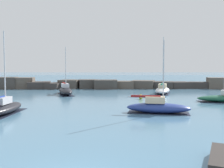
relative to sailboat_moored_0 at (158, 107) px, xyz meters
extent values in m
cube|color=teal|center=(-6.43, 91.10, -0.58)|extent=(400.00, 116.00, 0.01)
cube|color=#423D38|center=(-28.06, 30.65, 0.67)|extent=(6.05, 6.23, 2.52)
cube|color=brown|center=(-24.05, 30.77, 0.64)|extent=(5.04, 4.09, 2.44)
cube|color=#383330|center=(-20.46, 30.99, 0.16)|extent=(5.67, 6.28, 1.49)
cube|color=#383330|center=(-16.89, 30.72, 0.05)|extent=(3.97, 5.89, 1.27)
cube|color=#4C443D|center=(-13.77, 31.88, 0.36)|extent=(5.13, 5.24, 1.89)
cube|color=#423D38|center=(-9.73, 31.77, 0.38)|extent=(4.56, 4.92, 1.94)
cube|color=#423D38|center=(-5.74, 30.36, 0.38)|extent=(5.03, 4.73, 1.94)
cube|color=brown|center=(-1.46, 31.20, 0.23)|extent=(4.34, 4.42, 1.63)
cube|color=#4C443D|center=(2.62, 31.40, 0.28)|extent=(5.87, 5.94, 1.73)
cube|color=#383330|center=(6.95, 31.61, 0.16)|extent=(5.91, 6.23, 1.49)
cube|color=#383330|center=(10.87, 31.85, 0.13)|extent=(5.32, 5.37, 1.42)
cube|color=#383330|center=(15.28, 31.29, 0.13)|extent=(4.83, 4.02, 1.44)
cube|color=brown|center=(19.27, 30.35, 0.63)|extent=(5.34, 4.50, 2.43)
ellipsoid|color=navy|center=(0.04, -0.01, -0.09)|extent=(6.58, 3.43, 0.98)
cube|color=black|center=(0.04, -0.01, -0.57)|extent=(6.27, 3.32, 0.03)
cube|color=beige|center=(-0.27, 0.05, 0.72)|extent=(2.08, 1.58, 0.64)
cylinder|color=silver|center=(0.50, -0.10, 3.48)|extent=(0.12, 0.12, 6.16)
cylinder|color=#BCBCC1|center=(-1.19, 0.24, 0.95)|extent=(3.40, 0.78, 0.10)
cube|color=maroon|center=(-1.19, 0.24, 1.05)|extent=(2.91, 0.77, 0.20)
ellipsoid|color=black|center=(-12.33, 17.73, 0.01)|extent=(4.26, 7.87, 1.19)
cube|color=black|center=(-12.33, 17.73, -0.57)|extent=(4.11, 7.49, 0.03)
cube|color=silver|center=(-12.45, 18.09, 0.93)|extent=(1.75, 2.51, 0.64)
cylinder|color=silver|center=(-12.15, 17.18, 4.02)|extent=(0.12, 0.12, 6.83)
cylinder|color=#BCBCC1|center=(-12.80, 19.18, 1.16)|extent=(1.40, 4.02, 0.10)
cube|color=maroon|center=(-12.80, 19.18, 1.26)|extent=(1.30, 3.45, 0.20)
ellipsoid|color=black|center=(-15.13, -0.39, -0.08)|extent=(2.58, 6.83, 1.01)
cube|color=black|center=(-15.13, -0.39, -0.57)|extent=(2.52, 6.50, 0.03)
cube|color=#B2B2B7|center=(-15.14, -0.73, 0.75)|extent=(1.34, 2.08, 0.64)
cylinder|color=silver|center=(-15.10, 0.12, 3.95)|extent=(0.12, 0.12, 7.05)
ellipsoid|color=white|center=(4.55, 19.48, -0.03)|extent=(4.42, 8.04, 1.11)
cube|color=black|center=(4.55, 19.48, -0.57)|extent=(4.26, 7.66, 0.03)
cube|color=beige|center=(4.44, 19.11, 0.84)|extent=(1.90, 2.58, 0.64)
cylinder|color=silver|center=(4.71, 20.03, 4.96)|extent=(0.12, 0.12, 8.88)
cylinder|color=#BCBCC1|center=(4.13, 18.00, 1.07)|extent=(1.27, 4.09, 0.10)
cube|color=#1E664C|center=(4.13, 18.00, 1.17)|extent=(1.19, 3.50, 0.20)
sphere|color=yellow|center=(-0.33, 11.29, -0.25)|extent=(0.66, 0.66, 0.66)
cylinder|color=black|center=(-0.33, 11.29, 0.18)|extent=(0.04, 0.04, 0.20)
camera|label=1|loc=(-4.72, -24.47, 3.78)|focal=40.00mm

